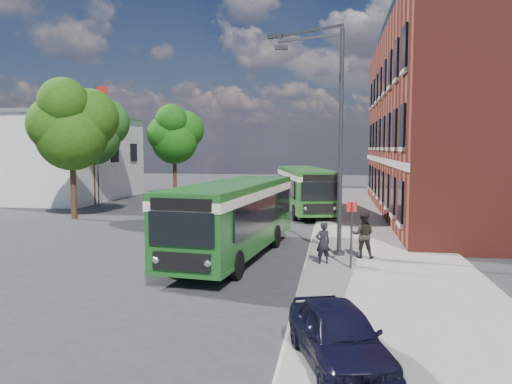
% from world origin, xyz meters
% --- Properties ---
extents(ground, '(120.00, 120.00, 0.00)m').
position_xyz_m(ground, '(0.00, 0.00, 0.00)').
color(ground, '#2A2A2D').
rests_on(ground, ground).
extents(pavement, '(6.00, 48.00, 0.15)m').
position_xyz_m(pavement, '(7.00, 8.00, 0.07)').
color(pavement, gray).
rests_on(pavement, ground).
extents(kerb_line, '(0.12, 48.00, 0.01)m').
position_xyz_m(kerb_line, '(3.95, 8.00, 0.01)').
color(kerb_line, beige).
rests_on(kerb_line, ground).
extents(brick_office, '(12.10, 26.00, 14.20)m').
position_xyz_m(brick_office, '(14.00, 12.00, 6.97)').
color(brick_office, maroon).
rests_on(brick_office, ground).
extents(white_building, '(9.40, 13.40, 7.30)m').
position_xyz_m(white_building, '(-18.00, 18.00, 3.66)').
color(white_building, silver).
rests_on(white_building, ground).
extents(flagpole, '(0.95, 0.10, 9.00)m').
position_xyz_m(flagpole, '(-12.45, 13.00, 4.94)').
color(flagpole, '#35373A').
rests_on(flagpole, ground).
extents(street_lamp, '(2.96, 2.38, 9.00)m').
position_xyz_m(street_lamp, '(4.84, -2.00, 4.79)').
color(street_lamp, '#35373A').
rests_on(street_lamp, ground).
extents(bus_stop_sign, '(0.35, 0.08, 2.52)m').
position_xyz_m(bus_stop_sign, '(5.60, -4.20, 1.51)').
color(bus_stop_sign, '#35373A').
rests_on(bus_stop_sign, ground).
extents(bus_front, '(3.73, 10.58, 3.02)m').
position_xyz_m(bus_front, '(1.00, -2.39, 1.83)').
color(bus_front, '#1C561D').
rests_on(bus_front, ground).
extents(bus_rear, '(4.85, 11.05, 3.02)m').
position_xyz_m(bus_rear, '(3.00, 11.85, 1.83)').
color(bus_rear, '#235D1E').
rests_on(bus_rear, ground).
extents(parked_car, '(2.47, 3.87, 1.23)m').
position_xyz_m(parked_car, '(5.12, -12.29, 0.76)').
color(parked_car, black).
rests_on(parked_car, pavement).
extents(pedestrian_a, '(0.67, 0.59, 1.55)m').
position_xyz_m(pedestrian_a, '(4.60, -3.63, 0.93)').
color(pedestrian_a, black).
rests_on(pedestrian_a, pavement).
extents(pedestrian_b, '(0.93, 0.75, 1.81)m').
position_xyz_m(pedestrian_b, '(6.11, -2.39, 1.05)').
color(pedestrian_b, black).
rests_on(pedestrian_b, pavement).
extents(tree_left, '(5.10, 4.85, 8.61)m').
position_xyz_m(tree_left, '(-11.02, 6.79, 5.84)').
color(tree_left, '#3C2516').
rests_on(tree_left, ground).
extents(tree_mid, '(5.18, 4.92, 8.74)m').
position_xyz_m(tree_mid, '(-13.56, 14.29, 5.93)').
color(tree_mid, '#3C2516').
rests_on(tree_mid, ground).
extents(tree_right, '(4.95, 4.71, 8.36)m').
position_xyz_m(tree_right, '(-9.63, 22.51, 5.67)').
color(tree_right, '#3C2516').
rests_on(tree_right, ground).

